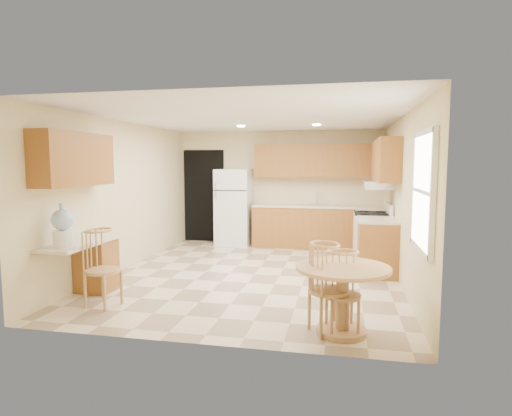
% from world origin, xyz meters
% --- Properties ---
extents(floor, '(5.50, 5.50, 0.00)m').
position_xyz_m(floor, '(0.00, 0.00, 0.00)').
color(floor, beige).
rests_on(floor, ground).
extents(ceiling, '(4.50, 5.50, 0.02)m').
position_xyz_m(ceiling, '(0.00, 0.00, 2.50)').
color(ceiling, white).
rests_on(ceiling, wall_back).
extents(wall_back, '(4.50, 0.02, 2.50)m').
position_xyz_m(wall_back, '(0.00, 2.75, 1.25)').
color(wall_back, beige).
rests_on(wall_back, floor).
extents(wall_front, '(4.50, 0.02, 2.50)m').
position_xyz_m(wall_front, '(0.00, -2.75, 1.25)').
color(wall_front, beige).
rests_on(wall_front, floor).
extents(wall_left, '(0.02, 5.50, 2.50)m').
position_xyz_m(wall_left, '(-2.25, 0.00, 1.25)').
color(wall_left, beige).
rests_on(wall_left, floor).
extents(wall_right, '(0.02, 5.50, 2.50)m').
position_xyz_m(wall_right, '(2.25, 0.00, 1.25)').
color(wall_right, beige).
rests_on(wall_right, floor).
extents(doorway, '(0.90, 0.02, 2.10)m').
position_xyz_m(doorway, '(-1.75, 2.73, 1.05)').
color(doorway, black).
rests_on(doorway, floor).
extents(base_cab_back, '(2.75, 0.60, 0.87)m').
position_xyz_m(base_cab_back, '(0.88, 2.45, 0.43)').
color(base_cab_back, '#9F6328').
rests_on(base_cab_back, floor).
extents(counter_back, '(2.75, 0.63, 0.04)m').
position_xyz_m(counter_back, '(0.88, 2.45, 0.89)').
color(counter_back, beige).
rests_on(counter_back, base_cab_back).
extents(base_cab_right_a, '(0.60, 0.59, 0.87)m').
position_xyz_m(base_cab_right_a, '(1.95, 1.85, 0.43)').
color(base_cab_right_a, '#9F6328').
rests_on(base_cab_right_a, floor).
extents(counter_right_a, '(0.63, 0.59, 0.04)m').
position_xyz_m(counter_right_a, '(1.95, 1.85, 0.89)').
color(counter_right_a, beige).
rests_on(counter_right_a, base_cab_right_a).
extents(base_cab_right_b, '(0.60, 0.80, 0.87)m').
position_xyz_m(base_cab_right_b, '(1.95, 0.40, 0.43)').
color(base_cab_right_b, '#9F6328').
rests_on(base_cab_right_b, floor).
extents(counter_right_b, '(0.63, 0.80, 0.04)m').
position_xyz_m(counter_right_b, '(1.95, 0.40, 0.89)').
color(counter_right_b, beige).
rests_on(counter_right_b, base_cab_right_b).
extents(upper_cab_back, '(2.75, 0.33, 0.70)m').
position_xyz_m(upper_cab_back, '(0.88, 2.58, 1.85)').
color(upper_cab_back, '#9F6328').
rests_on(upper_cab_back, wall_back).
extents(upper_cab_right, '(0.33, 2.42, 0.70)m').
position_xyz_m(upper_cab_right, '(2.08, 1.21, 1.85)').
color(upper_cab_right, '#9F6328').
rests_on(upper_cab_right, wall_right).
extents(upper_cab_left, '(0.33, 1.40, 0.70)m').
position_xyz_m(upper_cab_left, '(-2.08, -1.60, 1.85)').
color(upper_cab_left, '#9F6328').
rests_on(upper_cab_left, wall_left).
extents(sink, '(0.78, 0.44, 0.01)m').
position_xyz_m(sink, '(0.85, 2.45, 0.91)').
color(sink, silver).
rests_on(sink, counter_back).
extents(range_hood, '(0.50, 0.76, 0.14)m').
position_xyz_m(range_hood, '(2.00, 1.18, 1.42)').
color(range_hood, silver).
rests_on(range_hood, upper_cab_right).
extents(desk_pedestal, '(0.48, 0.42, 0.72)m').
position_xyz_m(desk_pedestal, '(-2.00, -1.32, 0.36)').
color(desk_pedestal, '#9F6328').
rests_on(desk_pedestal, floor).
extents(desk_top, '(0.50, 1.20, 0.04)m').
position_xyz_m(desk_top, '(-2.00, -1.70, 0.75)').
color(desk_top, beige).
rests_on(desk_top, desk_pedestal).
extents(window, '(0.06, 1.12, 1.30)m').
position_xyz_m(window, '(2.23, -1.85, 1.50)').
color(window, white).
rests_on(window, wall_right).
extents(can_light_a, '(0.14, 0.14, 0.02)m').
position_xyz_m(can_light_a, '(-0.50, 1.20, 2.48)').
color(can_light_a, white).
rests_on(can_light_a, ceiling).
extents(can_light_b, '(0.14, 0.14, 0.02)m').
position_xyz_m(can_light_b, '(0.90, 1.20, 2.48)').
color(can_light_b, white).
rests_on(can_light_b, ceiling).
extents(refrigerator, '(0.74, 0.72, 1.67)m').
position_xyz_m(refrigerator, '(-0.95, 2.40, 0.83)').
color(refrigerator, white).
rests_on(refrigerator, floor).
extents(stove, '(0.65, 0.76, 1.09)m').
position_xyz_m(stove, '(1.92, 1.18, 0.47)').
color(stove, white).
rests_on(stove, floor).
extents(dining_table, '(0.99, 0.99, 0.73)m').
position_xyz_m(dining_table, '(1.40, -2.20, 0.48)').
color(dining_table, tan).
rests_on(dining_table, floor).
extents(chair_table_a, '(0.42, 0.54, 0.96)m').
position_xyz_m(chair_table_a, '(1.25, -2.28, 0.58)').
color(chair_table_a, tan).
rests_on(chair_table_a, floor).
extents(chair_table_b, '(0.39, 0.41, 0.87)m').
position_xyz_m(chair_table_b, '(1.40, -2.28, 0.53)').
color(chair_table_b, tan).
rests_on(chair_table_b, floor).
extents(chair_desk, '(0.43, 0.55, 0.97)m').
position_xyz_m(chair_desk, '(-1.55, -1.99, 0.59)').
color(chair_desk, tan).
rests_on(chair_desk, floor).
extents(water_crock, '(0.26, 0.26, 0.54)m').
position_xyz_m(water_crock, '(-2.00, -2.02, 1.02)').
color(water_crock, white).
rests_on(water_crock, desk_top).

